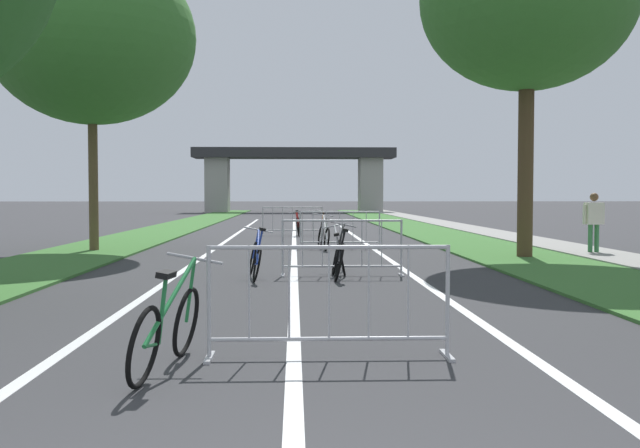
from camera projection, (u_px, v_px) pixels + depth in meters
grass_verge_left at (171, 229)px, 30.80m from camera, size 2.69×69.47×0.05m
grass_verge_right at (416, 228)px, 31.18m from camera, size 2.69×69.47×0.05m
sidewalk_path_right at (465, 228)px, 31.26m from camera, size 1.64×69.47×0.08m
lane_stripe_center at (294, 242)px, 22.68m from camera, size 0.14×40.19×0.01m
lane_stripe_right_lane at (363, 241)px, 22.76m from camera, size 0.14×40.19×0.01m
lane_stripe_left_lane at (225, 242)px, 22.60m from camera, size 0.14×40.19×0.01m
overpass_bridge at (294, 168)px, 59.78m from camera, size 16.89×3.53×5.39m
tree_left_cypress_far at (91, 36)px, 18.46m from camera, size 5.41×5.41×7.94m
crowd_barrier_nearest at (329, 303)px, 6.53m from camera, size 2.27×0.44×1.05m
crowd_barrier_second at (342, 248)px, 13.14m from camera, size 2.27×0.46×1.05m
crowd_barrier_third at (340, 230)px, 19.74m from camera, size 2.29×0.57×1.05m
crowd_barrier_fourth at (292, 221)px, 26.28m from camera, size 2.28×0.50×1.05m
bicycle_red_0 at (299, 225)px, 25.82m from camera, size 0.53×1.66×0.94m
bicycle_blue_1 at (255, 258)px, 12.65m from camera, size 0.54×1.67×0.94m
bicycle_white_2 at (324, 237)px, 19.38m from camera, size 0.55×1.64×0.98m
bicycle_silver_3 at (341, 255)px, 13.57m from camera, size 0.48×1.59×0.95m
bicycle_green_4 at (168, 328)px, 6.05m from camera, size 0.64×1.76×0.98m
bicycle_orange_5 at (322, 226)px, 25.85m from camera, size 0.55×1.71×0.93m
bicycle_black_6 at (338, 257)px, 12.76m from camera, size 0.49×1.70×1.02m
pedestrian_waiting at (594, 217)px, 17.60m from camera, size 0.57×0.28×1.55m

